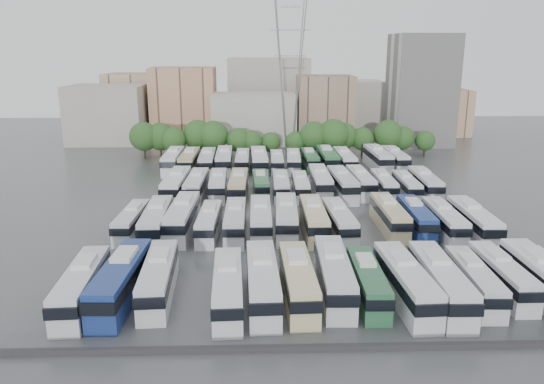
{
  "coord_description": "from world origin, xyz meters",
  "views": [
    {
      "loc": [
        -5.46,
        -69.68,
        23.09
      ],
      "look_at": [
        -3.31,
        3.24,
        3.0
      ],
      "focal_mm": 35.0,
      "sensor_mm": 36.0,
      "label": 1
    }
  ],
  "objects_px": {
    "bus_r1_s12": "(444,220)",
    "bus_r2_s2": "(196,186)",
    "bus_r1_s13": "(473,221)",
    "bus_r3_s8": "(310,160)",
    "bus_r2_s1": "(176,185)",
    "bus_r3_s1": "(189,161)",
    "bus_r3_s12": "(378,158)",
    "bus_r0_s2": "(159,278)",
    "bus_r3_s0": "(173,160)",
    "bus_r1_s3": "(209,222)",
    "bus_r1_s4": "(235,221)",
    "bus_r0_s10": "(440,282)",
    "bus_r3_s2": "(207,161)",
    "bus_r2_s4": "(238,186)",
    "bus_r0_s7": "(334,274)",
    "bus_r2_s6": "(281,186)",
    "bus_r0_s5": "(263,281)",
    "bus_r3_s9": "(327,159)",
    "bus_r2_s12": "(407,186)",
    "bus_r1_s2": "(182,217)",
    "bus_r2_s9": "(342,183)",
    "bus_r3_s3": "(224,160)",
    "bus_r3_s4": "(243,161)",
    "bus_r2_s11": "(384,184)",
    "bus_r0_s12": "(502,275)",
    "bus_r1_s5": "(261,219)",
    "bus_r3_s10": "(345,160)",
    "bus_r2_s10": "(360,182)",
    "bus_r1_s0": "(132,221)",
    "bus_r1_s7": "(314,219)",
    "bus_r0_s8": "(368,282)",
    "bus_r1_s10": "(389,216)",
    "apartment_tower": "(421,90)",
    "bus_r2_s5": "(261,184)",
    "bus_r0_s1": "(121,280)",
    "bus_r2_s3": "(218,185)",
    "bus_r3_s7": "(293,161)",
    "bus_r0_s4": "(228,287)",
    "bus_r2_s8": "(320,181)",
    "bus_r3_s6": "(277,161)",
    "bus_r0_s0": "(82,286)",
    "bus_r1_s1": "(156,221)",
    "electricity_pylon": "(290,67)"
  },
  "relations": [
    {
      "from": "bus_r0_s5",
      "to": "bus_r2_s8",
      "type": "bearing_deg",
      "value": 73.5
    },
    {
      "from": "bus_r0_s2",
      "to": "bus_r2_s6",
      "type": "height_order",
      "value": "bus_r0_s2"
    },
    {
      "from": "bus_r0_s7",
      "to": "bus_r2_s11",
      "type": "distance_m",
      "value": 37.28
    },
    {
      "from": "bus_r1_s13",
      "to": "bus_r3_s8",
      "type": "relative_size",
      "value": 1.08
    },
    {
      "from": "bus_r2_s8",
      "to": "bus_r3_s6",
      "type": "bearing_deg",
      "value": 111.04
    },
    {
      "from": "bus_r2_s11",
      "to": "apartment_tower",
      "type": "bearing_deg",
      "value": 69.0
    },
    {
      "from": "bus_r0_s2",
      "to": "bus_r0_s7",
      "type": "xyz_separation_m",
      "value": [
        16.73,
        -0.0,
        0.1
      ]
    },
    {
      "from": "bus_r1_s0",
      "to": "bus_r0_s2",
      "type": "bearing_deg",
      "value": -67.86
    },
    {
      "from": "bus_r0_s8",
      "to": "bus_r3_s2",
      "type": "relative_size",
      "value": 0.89
    },
    {
      "from": "bus_r3_s3",
      "to": "bus_r3_s4",
      "type": "xyz_separation_m",
      "value": [
        3.51,
        0.36,
        -0.26
      ]
    },
    {
      "from": "bus_r0_s10",
      "to": "bus_r1_s13",
      "type": "distance_m",
      "value": 20.38
    },
    {
      "from": "bus_r0_s5",
      "to": "bus_r0_s7",
      "type": "relative_size",
      "value": 1.0
    },
    {
      "from": "bus_r1_s3",
      "to": "bus_r1_s4",
      "type": "relative_size",
      "value": 0.94
    },
    {
      "from": "bus_r2_s12",
      "to": "bus_r3_s2",
      "type": "xyz_separation_m",
      "value": [
        -33.23,
        18.4,
        0.27
      ]
    },
    {
      "from": "bus_r3_s12",
      "to": "bus_r3_s2",
      "type": "bearing_deg",
      "value": -179.6
    },
    {
      "from": "bus_r3_s12",
      "to": "bus_r0_s2",
      "type": "bearing_deg",
      "value": -123.25
    },
    {
      "from": "bus_r1_s10",
      "to": "bus_r2_s1",
      "type": "xyz_separation_m",
      "value": [
        -29.82,
        15.81,
        0.17
      ]
    },
    {
      "from": "bus_r0_s12",
      "to": "bus_r1_s5",
      "type": "bearing_deg",
      "value": 142.47
    },
    {
      "from": "bus_r1_s12",
      "to": "bus_r2_s2",
      "type": "xyz_separation_m",
      "value": [
        -33.17,
        18.15,
        0.06
      ]
    },
    {
      "from": "bus_r0_s5",
      "to": "bus_r3_s9",
      "type": "height_order",
      "value": "bus_r3_s9"
    },
    {
      "from": "bus_r2_s6",
      "to": "bus_r3_s12",
      "type": "height_order",
      "value": "bus_r3_s12"
    },
    {
      "from": "electricity_pylon",
      "to": "bus_r2_s9",
      "type": "xyz_separation_m",
      "value": [
        6.16,
        -38.31,
        -16.66
      ]
    },
    {
      "from": "bus_r1_s5",
      "to": "bus_r2_s6",
      "type": "height_order",
      "value": "bus_r1_s5"
    },
    {
      "from": "bus_r3_s1",
      "to": "bus_r1_s3",
      "type": "bearing_deg",
      "value": -78.7
    },
    {
      "from": "bus_r1_s2",
      "to": "bus_r2_s9",
      "type": "height_order",
      "value": "bus_r1_s2"
    },
    {
      "from": "bus_r1_s3",
      "to": "bus_r2_s3",
      "type": "relative_size",
      "value": 0.94
    },
    {
      "from": "bus_r0_s12",
      "to": "bus_r0_s10",
      "type": "bearing_deg",
      "value": -164.78
    },
    {
      "from": "bus_r3_s10",
      "to": "bus_r2_s10",
      "type": "bearing_deg",
      "value": -91.03
    },
    {
      "from": "bus_r0_s5",
      "to": "bus_r2_s1",
      "type": "relative_size",
      "value": 0.97
    },
    {
      "from": "bus_r0_s4",
      "to": "bus_r2_s5",
      "type": "bearing_deg",
      "value": 82.55
    },
    {
      "from": "bus_r3_s10",
      "to": "bus_r3_s12",
      "type": "height_order",
      "value": "bus_r3_s12"
    },
    {
      "from": "bus_r0_s12",
      "to": "bus_r1_s5",
      "type": "xyz_separation_m",
      "value": [
        -23.17,
        17.5,
        0.14
      ]
    },
    {
      "from": "bus_r2_s1",
      "to": "bus_r3_s1",
      "type": "xyz_separation_m",
      "value": [
        -0.19,
        18.61,
        -0.07
      ]
    },
    {
      "from": "bus_r2_s6",
      "to": "bus_r3_s0",
      "type": "height_order",
      "value": "bus_r3_s0"
    },
    {
      "from": "bus_r3_s0",
      "to": "bus_r2_s4",
      "type": "bearing_deg",
      "value": -55.63
    },
    {
      "from": "bus_r1_s4",
      "to": "bus_r2_s2",
      "type": "xyz_separation_m",
      "value": [
        -6.76,
        17.44,
        0.09
      ]
    },
    {
      "from": "bus_r1_s5",
      "to": "bus_r3_s10",
      "type": "distance_m",
      "value": 38.83
    },
    {
      "from": "bus_r0_s4",
      "to": "bus_r2_s11",
      "type": "xyz_separation_m",
      "value": [
        23.04,
        37.09,
        -0.13
      ]
    },
    {
      "from": "bus_r0_s0",
      "to": "bus_r1_s2",
      "type": "relative_size",
      "value": 0.94
    },
    {
      "from": "bus_r1_s0",
      "to": "bus_r1_s7",
      "type": "xyz_separation_m",
      "value": [
        23.13,
        -0.56,
        0.24
      ]
    },
    {
      "from": "bus_r1_s4",
      "to": "bus_r2_s5",
      "type": "distance_m",
      "value": 19.33
    },
    {
      "from": "bus_r0_s1",
      "to": "bus_r3_s10",
      "type": "xyz_separation_m",
      "value": [
        29.65,
        53.44,
        -0.09
      ]
    },
    {
      "from": "bus_r1_s10",
      "to": "bus_r2_s1",
      "type": "relative_size",
      "value": 0.91
    },
    {
      "from": "bus_r3_s9",
      "to": "bus_r1_s4",
      "type": "bearing_deg",
      "value": -115.72
    },
    {
      "from": "bus_r2_s3",
      "to": "bus_r3_s7",
      "type": "xyz_separation_m",
      "value": [
        13.28,
        18.07,
        -0.02
      ]
    },
    {
      "from": "bus_r1_s12",
      "to": "bus_r3_s0",
      "type": "relative_size",
      "value": 0.92
    },
    {
      "from": "bus_r1_s1",
      "to": "bus_r1_s3",
      "type": "bearing_deg",
      "value": -1.99
    },
    {
      "from": "bus_r0_s10",
      "to": "bus_r0_s7",
      "type": "bearing_deg",
      "value": 169.98
    },
    {
      "from": "bus_r3_s9",
      "to": "bus_r1_s3",
      "type": "bearing_deg",
      "value": -119.69
    },
    {
      "from": "bus_r2_s3",
      "to": "bus_r3_s2",
      "type": "relative_size",
      "value": 0.93
    }
  ]
}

